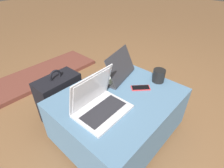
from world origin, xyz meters
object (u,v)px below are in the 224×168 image
Objects in this scene: laptop_far at (116,71)px; coffee_mug at (159,75)px; backpack at (60,98)px; laptop_near at (99,104)px; cell_phone at (141,88)px.

laptop_far is 2.76× the size of coffee_mug.
backpack is at bearing 131.13° from coffee_mug.
laptop_far is 0.77× the size of backpack.
laptop_near reaches higher than laptop_far.
laptop_near is 0.56m from coffee_mug.
coffee_mug is (0.18, -0.05, 0.05)m from cell_phone.
cell_phone is at bearing 165.68° from coffee_mug.
laptop_far reaches higher than coffee_mug.
coffee_mug is (0.55, -0.11, -0.00)m from laptop_near.
laptop_near is at bearing 168.93° from coffee_mug.
laptop_far is at bearing 136.03° from backpack.
laptop_far is at bearing 121.32° from coffee_mug.
laptop_far reaches higher than backpack.
laptop_far is 0.25m from cell_phone.
cell_phone is at bearing -11.18° from laptop_near.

